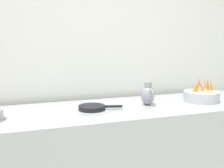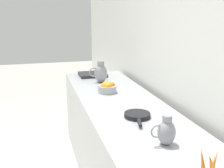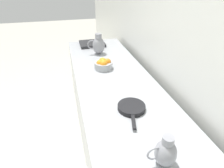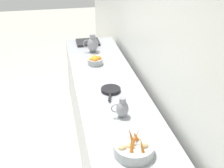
{
  "view_description": "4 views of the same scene",
  "coord_description": "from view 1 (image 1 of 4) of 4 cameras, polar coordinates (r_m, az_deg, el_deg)",
  "views": [
    {
      "loc": [
        0.53,
        -0.71,
        1.41
      ],
      "look_at": [
        -1.38,
        -0.05,
        1.09
      ],
      "focal_mm": 43.64,
      "sensor_mm": 36.0,
      "label": 1
    },
    {
      "loc": [
        -0.72,
        1.76,
        1.69
      ],
      "look_at": [
        -1.35,
        -0.5,
        1.08
      ],
      "focal_mm": 44.86,
      "sensor_mm": 36.0,
      "label": 2
    },
    {
      "loc": [
        -1.05,
        0.88,
        1.76
      ],
      "look_at": [
        -1.35,
        -0.27,
        1.06
      ],
      "focal_mm": 30.43,
      "sensor_mm": 36.0,
      "label": 3
    },
    {
      "loc": [
        -0.93,
        2.49,
        2.4
      ],
      "look_at": [
        -1.47,
        -0.11,
        1.0
      ],
      "focal_mm": 47.02,
      "sensor_mm": 36.0,
      "label": 4
    }
  ],
  "objects": [
    {
      "name": "metal_pitcher_short",
      "position": [
        2.29,
        7.52,
        -2.23
      ],
      "size": [
        0.16,
        0.12,
        0.19
      ],
      "color": "gray",
      "rests_on": "prep_counter"
    },
    {
      "name": "tile_wall_left",
      "position": [
        2.65,
        1.4,
        10.93
      ],
      "size": [
        0.1,
        8.6,
        3.0
      ],
      "primitive_type": "cube",
      "color": "silver",
      "rests_on": "ground_plane"
    },
    {
      "name": "vegetable_colander",
      "position": [
        2.54,
        18.26,
        -2.31
      ],
      "size": [
        0.31,
        0.31,
        0.22
      ],
      "color": "#ADAFB5",
      "rests_on": "prep_counter"
    },
    {
      "name": "prep_counter",
      "position": [
        2.26,
        -6.68,
        -16.42
      ],
      "size": [
        0.73,
        3.27,
        0.88
      ],
      "primitive_type": "cube",
      "color": "#9EA0A5",
      "rests_on": "ground_plane"
    },
    {
      "name": "skillet_on_counter",
      "position": [
        2.13,
        -4.11,
        -4.95
      ],
      "size": [
        0.21,
        0.34,
        0.03
      ],
      "color": "black",
      "rests_on": "prep_counter"
    }
  ]
}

